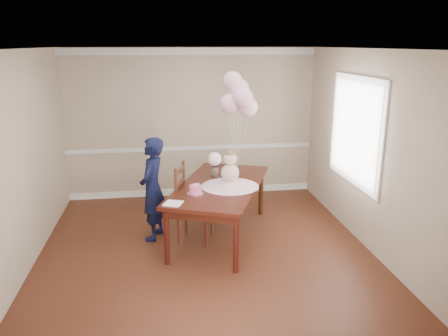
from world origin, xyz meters
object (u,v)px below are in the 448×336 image
(dining_table_top, at_px, (220,186))
(dining_chair_seat, at_px, (195,208))
(birthday_cake, at_px, (195,189))
(woman, at_px, (153,189))

(dining_table_top, xyz_separation_m, dining_chair_seat, (-0.36, -0.08, -0.29))
(dining_table_top, distance_m, dining_chair_seat, 0.47)
(dining_chair_seat, bearing_deg, dining_table_top, 32.03)
(birthday_cake, bearing_deg, dining_chair_seat, 86.75)
(dining_table_top, distance_m, woman, 0.97)
(dining_table_top, distance_m, birthday_cake, 0.54)
(birthday_cake, distance_m, woman, 0.75)
(birthday_cake, distance_m, dining_chair_seat, 0.47)
(dining_chair_seat, bearing_deg, birthday_cake, -74.33)
(woman, bearing_deg, dining_table_top, 102.97)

